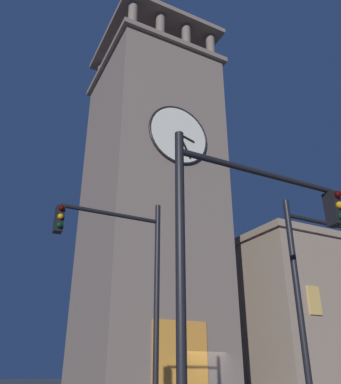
# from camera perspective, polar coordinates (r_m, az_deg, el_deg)

# --- Properties ---
(clocktower) EXTENTS (8.45, 8.98, 30.06)m
(clocktower) POSITION_cam_1_polar(r_m,az_deg,el_deg) (27.91, -2.92, -1.78)
(clocktower) COLOR #75665B
(clocktower) RESTS_ON ground_plane
(traffic_signal_near) EXTENTS (3.94, 0.41, 5.49)m
(traffic_signal_near) POSITION_cam_1_polar(r_m,az_deg,el_deg) (7.28, 10.48, -6.19)
(traffic_signal_near) COLOR black
(traffic_signal_near) RESTS_ON ground_plane
(traffic_signal_mid) EXTENTS (3.86, 0.41, 5.80)m
(traffic_signal_mid) POSITION_cam_1_polar(r_m,az_deg,el_deg) (11.73, 21.75, -10.92)
(traffic_signal_mid) COLOR black
(traffic_signal_mid) RESTS_ON ground_plane
(traffic_signal_far) EXTENTS (3.20, 0.41, 6.30)m
(traffic_signal_far) POSITION_cam_1_polar(r_m,az_deg,el_deg) (11.58, -6.21, -11.33)
(traffic_signal_far) COLOR black
(traffic_signal_far) RESTS_ON ground_plane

